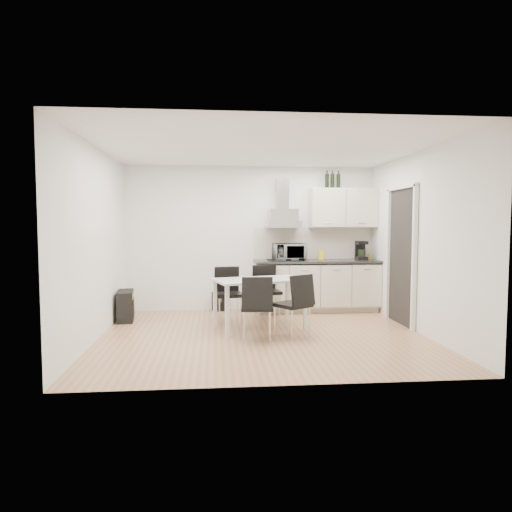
{
  "coord_description": "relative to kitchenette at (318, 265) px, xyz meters",
  "views": [
    {
      "loc": [
        -0.67,
        -6.27,
        1.56
      ],
      "look_at": [
        -0.07,
        0.29,
        1.1
      ],
      "focal_mm": 32.0,
      "sensor_mm": 36.0,
      "label": 1
    }
  ],
  "objects": [
    {
      "name": "wall_right",
      "position": [
        1.06,
        -1.73,
        0.47
      ],
      "size": [
        0.1,
        4.0,
        2.6
      ],
      "primitive_type": "cube",
      "color": "white",
      "rests_on": "ground"
    },
    {
      "name": "doorway",
      "position": [
        1.02,
        -1.18,
        0.22
      ],
      "size": [
        0.08,
        1.04,
        2.1
      ],
      "primitive_type": "cube",
      "color": "white",
      "rests_on": "ground"
    },
    {
      "name": "chair_far_right",
      "position": [
        -1.0,
        -0.64,
        -0.39
      ],
      "size": [
        0.51,
        0.56,
        0.88
      ],
      "primitive_type": null,
      "rotation": [
        0.0,
        0.0,
        3.28
      ],
      "color": "black",
      "rests_on": "ground"
    },
    {
      "name": "dining_table",
      "position": [
        -1.19,
        -1.32,
        -0.17
      ],
      "size": [
        1.44,
        1.05,
        0.75
      ],
      "rotation": [
        0.0,
        0.0,
        0.26
      ],
      "color": "white",
      "rests_on": "ground"
    },
    {
      "name": "wall_left",
      "position": [
        -3.44,
        -1.73,
        0.47
      ],
      "size": [
        0.1,
        4.0,
        2.6
      ],
      "primitive_type": "cube",
      "color": "white",
      "rests_on": "ground"
    },
    {
      "name": "wall_back",
      "position": [
        -1.19,
        0.27,
        0.47
      ],
      "size": [
        4.5,
        0.1,
        2.6
      ],
      "primitive_type": "cube",
      "color": "white",
      "rests_on": "ground"
    },
    {
      "name": "chair_near_right",
      "position": [
        -0.79,
        -1.85,
        -0.39
      ],
      "size": [
        0.64,
        0.66,
        0.88
      ],
      "primitive_type": null,
      "rotation": [
        0.0,
        0.0,
        0.59
      ],
      "color": "black",
      "rests_on": "ground"
    },
    {
      "name": "ceiling",
      "position": [
        -1.19,
        -1.73,
        1.77
      ],
      "size": [
        4.5,
        4.5,
        0.0
      ],
      "primitive_type": "plane",
      "color": "white",
      "rests_on": "wall_back"
    },
    {
      "name": "chair_far_left",
      "position": [
        -1.64,
        -0.86,
        -0.39
      ],
      "size": [
        0.5,
        0.55,
        0.88
      ],
      "primitive_type": null,
      "rotation": [
        0.0,
        0.0,
        3.27
      ],
      "color": "black",
      "rests_on": "ground"
    },
    {
      "name": "wall_front",
      "position": [
        -1.19,
        -3.73,
        0.47
      ],
      "size": [
        4.5,
        0.1,
        2.6
      ],
      "primitive_type": "cube",
      "color": "white",
      "rests_on": "ground"
    },
    {
      "name": "kitchenette",
      "position": [
        0.0,
        0.0,
        0.0
      ],
      "size": [
        2.22,
        0.64,
        2.52
      ],
      "color": "beige",
      "rests_on": "ground"
    },
    {
      "name": "guitar_amp",
      "position": [
        -3.3,
        -0.55,
        -0.59
      ],
      "size": [
        0.33,
        0.61,
        0.49
      ],
      "rotation": [
        0.0,
        0.0,
        0.14
      ],
      "color": "black",
      "rests_on": "ground"
    },
    {
      "name": "floor_speaker",
      "position": [
        -1.79,
        0.17,
        -0.66
      ],
      "size": [
        0.25,
        0.23,
        0.34
      ],
      "primitive_type": "cube",
      "rotation": [
        0.0,
        0.0,
        0.28
      ],
      "color": "black",
      "rests_on": "ground"
    },
    {
      "name": "ground",
      "position": [
        -1.19,
        -1.73,
        -0.83
      ],
      "size": [
        4.5,
        4.5,
        0.0
      ],
      "primitive_type": "plane",
      "color": "tan",
      "rests_on": "ground"
    },
    {
      "name": "chair_near_left",
      "position": [
        -1.29,
        -2.0,
        -0.39
      ],
      "size": [
        0.48,
        0.53,
        0.88
      ],
      "primitive_type": null,
      "rotation": [
        0.0,
        0.0,
        -0.08
      ],
      "color": "black",
      "rests_on": "ground"
    }
  ]
}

